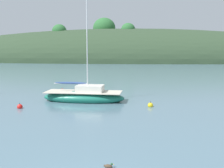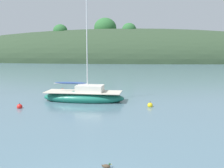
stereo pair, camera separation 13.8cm
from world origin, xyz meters
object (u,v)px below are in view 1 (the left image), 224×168
object	(u,v)px
mooring_buoy_channel	(20,107)
mooring_buoy_outer	(150,105)
sailboat_teal_outer	(84,96)
duck_straggler	(108,166)
mooring_buoy_inner	(62,91)

from	to	relation	value
mooring_buoy_channel	mooring_buoy_outer	distance (m)	10.56
sailboat_teal_outer	mooring_buoy_channel	xyz separation A→B (m)	(-4.65, -3.34, -0.32)
mooring_buoy_outer	duck_straggler	size ratio (longest dim) A/B	1.27
sailboat_teal_outer	mooring_buoy_inner	xyz separation A→B (m)	(-3.33, 5.29, -0.32)
mooring_buoy_channel	mooring_buoy_inner	size ratio (longest dim) A/B	1.00
sailboat_teal_outer	duck_straggler	distance (m)	14.54
mooring_buoy_inner	sailboat_teal_outer	bearing A→B (deg)	-57.82
mooring_buoy_outer	mooring_buoy_inner	size ratio (longest dim) A/B	1.00
sailboat_teal_outer	mooring_buoy_outer	xyz separation A→B (m)	(5.83, -2.01, -0.32)
mooring_buoy_channel	mooring_buoy_outer	xyz separation A→B (m)	(10.48, 1.33, 0.00)
mooring_buoy_channel	mooring_buoy_inner	distance (m)	8.73
mooring_buoy_outer	mooring_buoy_inner	bearing A→B (deg)	141.45
mooring_buoy_outer	mooring_buoy_inner	world-z (taller)	same
sailboat_teal_outer	mooring_buoy_channel	world-z (taller)	sailboat_teal_outer
mooring_buoy_outer	duck_straggler	xyz separation A→B (m)	(-2.46, -12.13, -0.07)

